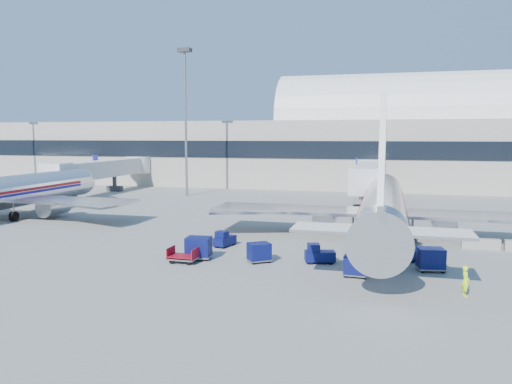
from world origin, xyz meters
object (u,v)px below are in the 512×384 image
(cart_train_c, at_px, (199,249))
(tug_lead, at_px, (319,254))
(tug_left, at_px, (224,239))
(cart_solo_far, at_px, (431,259))
(cart_solo_near, at_px, (356,265))
(cart_open_red, at_px, (183,257))
(tug_right, at_px, (407,251))
(airliner_mid, at_px, (0,193))
(jetbridge_near, at_px, (368,174))
(barrier_near, at_px, (481,244))
(cart_train_a, at_px, (259,252))
(cart_train_b, at_px, (199,247))
(airliner_main, at_px, (383,207))
(jetbridge_mid, at_px, (107,169))
(ramp_worker, at_px, (465,281))
(mast_west, at_px, (185,100))

(cart_train_c, bearing_deg, tug_lead, -3.84)
(tug_left, relative_size, cart_solo_far, 1.13)
(cart_solo_near, relative_size, cart_solo_far, 0.85)
(tug_lead, distance_m, cart_train_c, 9.08)
(cart_open_red, bearing_deg, tug_right, 19.61)
(airliner_mid, height_order, cart_train_c, airliner_mid)
(airliner_mid, bearing_deg, cart_solo_near, -18.37)
(jetbridge_near, relative_size, tug_left, 11.83)
(tug_right, xyz_separation_m, cart_train_c, (-15.34, -4.10, 0.15))
(barrier_near, bearing_deg, tug_left, -167.80)
(cart_solo_near, bearing_deg, cart_train_a, 168.44)
(barrier_near, xyz_separation_m, cart_train_b, (-21.48, -9.15, 0.46))
(airliner_main, relative_size, tug_lead, 15.33)
(tug_lead, xyz_separation_m, cart_train_a, (-4.32, -0.95, 0.12))
(tug_right, height_order, cart_solo_far, cart_solo_far)
(airliner_mid, relative_size, jetbridge_mid, 1.35)
(cart_train_c, distance_m, ramp_worker, 18.83)
(cart_train_b, bearing_deg, cart_open_red, -122.18)
(jetbridge_mid, xyz_separation_m, cart_solo_far, (47.83, -36.97, -3.06))
(jetbridge_mid, xyz_separation_m, ramp_worker, (49.35, -42.21, -3.02))
(cart_open_red, bearing_deg, jetbridge_mid, 128.94)
(jetbridge_near, bearing_deg, tug_right, -82.78)
(mast_west, height_order, ramp_worker, mast_west)
(airliner_main, distance_m, ramp_worker, 16.78)
(cart_solo_near, relative_size, cart_open_red, 0.83)
(cart_solo_far, height_order, ramp_worker, ramp_worker)
(airliner_mid, bearing_deg, ramp_worker, -18.71)
(cart_solo_near, distance_m, cart_solo_far, 5.66)
(mast_west, relative_size, cart_solo_near, 12.87)
(jetbridge_mid, bearing_deg, tug_left, -46.69)
(airliner_main, height_order, cart_open_red, airliner_main)
(jetbridge_near, xyz_separation_m, cart_solo_far, (5.83, -36.97, -3.06))
(cart_train_c, bearing_deg, cart_train_b, 96.43)
(jetbridge_mid, bearing_deg, tug_lead, -42.61)
(airliner_main, relative_size, tug_right, 16.02)
(airliner_main, xyz_separation_m, cart_train_a, (-8.76, -11.41, -2.15))
(cart_train_c, relative_size, cart_solo_far, 0.93)
(jetbridge_near, xyz_separation_m, tug_left, (-10.57, -33.34, -3.30))
(ramp_worker, bearing_deg, airliner_main, 2.71)
(jetbridge_near, relative_size, cart_train_c, 14.26)
(ramp_worker, bearing_deg, mast_west, 25.60)
(cart_train_b, bearing_deg, airliner_main, 35.61)
(tug_right, bearing_deg, cart_train_b, -117.63)
(barrier_near, bearing_deg, cart_solo_near, -130.97)
(mast_west, height_order, tug_left, mast_west)
(cart_solo_far, relative_size, cart_open_red, 0.97)
(jetbridge_mid, height_order, mast_west, mast_west)
(tug_right, bearing_deg, tug_left, -134.60)
(jetbridge_near, distance_m, cart_solo_near, 39.89)
(cart_train_c, bearing_deg, jetbridge_near, 61.51)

